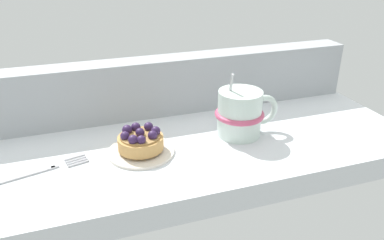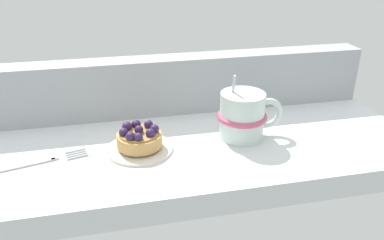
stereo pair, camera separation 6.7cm
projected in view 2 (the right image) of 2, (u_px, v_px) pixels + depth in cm
name	position (u px, v px, depth cm)	size (l,w,h in cm)	color
ground_plane	(181.00, 151.00, 70.54)	(85.50, 33.31, 4.31)	silver
window_rail_back	(168.00, 85.00, 79.29)	(83.79, 5.74, 11.63)	#9EA3A8
dessert_plate	(140.00, 148.00, 66.39)	(11.41, 11.41, 0.91)	silver
raspberry_tart	(139.00, 137.00, 65.53)	(7.73, 7.73, 3.80)	tan
coffee_mug	(243.00, 115.00, 69.21)	(12.35, 9.09, 12.02)	silver
dessert_fork	(37.00, 162.00, 62.32)	(16.52, 5.57, 0.60)	#B7B7BC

